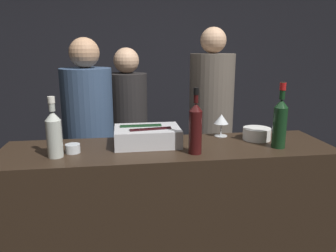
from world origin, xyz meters
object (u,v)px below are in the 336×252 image
at_px(person_in_hoodie, 211,124).
at_px(wine_glass, 221,120).
at_px(bowl_white, 257,133).
at_px(white_wine_bottle, 54,132).
at_px(person_grey_polo, 90,144).
at_px(candle_votive, 73,148).
at_px(ice_bin_with_bottles, 147,135).
at_px(person_blond_tee, 128,134).
at_px(red_wine_bottle_black_foil, 195,127).
at_px(red_wine_bottle_burgundy, 280,121).

bearing_deg(person_in_hoodie, wine_glass, -145.11).
xyz_separation_m(bowl_white, white_wine_bottle, (-1.19, -0.17, 0.10)).
height_order(bowl_white, person_in_hoodie, person_in_hoodie).
xyz_separation_m(white_wine_bottle, person_grey_polo, (0.11, 0.67, -0.27)).
bearing_deg(candle_votive, person_grey_polo, 87.19).
xyz_separation_m(ice_bin_with_bottles, wine_glass, (0.49, 0.12, 0.05)).
distance_m(person_blond_tee, person_grey_polo, 0.49).
distance_m(person_in_hoodie, person_grey_polo, 1.03).
xyz_separation_m(person_blond_tee, person_grey_polo, (-0.30, -0.38, 0.04)).
relative_size(candle_votive, person_grey_polo, 0.05).
height_order(ice_bin_with_bottles, candle_votive, ice_bin_with_bottles).
distance_m(ice_bin_with_bottles, red_wine_bottle_black_foil, 0.33).
bearing_deg(red_wine_bottle_black_foil, person_grey_polo, 131.52).
bearing_deg(white_wine_bottle, person_blond_tee, 68.92).
height_order(wine_glass, person_in_hoodie, person_in_hoodie).
bearing_deg(bowl_white, red_wine_bottle_burgundy, -72.55).
distance_m(wine_glass, red_wine_bottle_burgundy, 0.39).
relative_size(person_in_hoodie, person_grey_polo, 1.05).
xyz_separation_m(bowl_white, candle_votive, (-1.11, -0.11, -0.01)).
bearing_deg(candle_votive, red_wine_bottle_burgundy, -3.42).
bearing_deg(red_wine_bottle_black_foil, candle_votive, 170.82).
bearing_deg(candle_votive, bowl_white, 5.59).
height_order(red_wine_bottle_burgundy, person_blond_tee, person_blond_tee).
height_order(ice_bin_with_bottles, white_wine_bottle, white_wine_bottle).
bearing_deg(wine_glass, person_blond_tee, 126.94).
bearing_deg(red_wine_bottle_burgundy, wine_glass, 131.80).
distance_m(bowl_white, person_grey_polo, 1.20).
height_order(bowl_white, red_wine_bottle_burgundy, red_wine_bottle_burgundy).
xyz_separation_m(wine_glass, person_grey_polo, (-0.88, 0.39, -0.24)).
bearing_deg(bowl_white, candle_votive, -174.41).
height_order(ice_bin_with_bottles, person_in_hoodie, person_in_hoodie).
distance_m(ice_bin_with_bottles, red_wine_bottle_burgundy, 0.77).
distance_m(ice_bin_with_bottles, candle_votive, 0.43).
xyz_separation_m(ice_bin_with_bottles, person_grey_polo, (-0.39, 0.51, -0.19)).
xyz_separation_m(person_in_hoodie, person_grey_polo, (-0.99, -0.26, -0.05)).
distance_m(red_wine_bottle_burgundy, person_in_hoodie, 0.98).
xyz_separation_m(white_wine_bottle, person_blond_tee, (0.40, 1.05, -0.30)).
height_order(red_wine_bottle_black_foil, red_wine_bottle_burgundy, red_wine_bottle_burgundy).
distance_m(red_wine_bottle_black_foil, person_in_hoodie, 1.07).
xyz_separation_m(ice_bin_with_bottles, bowl_white, (0.69, 0.01, -0.02)).
height_order(ice_bin_with_bottles, red_wine_bottle_burgundy, red_wine_bottle_burgundy).
relative_size(red_wine_bottle_burgundy, person_in_hoodie, 0.21).
bearing_deg(ice_bin_with_bottles, wine_glass, 13.62).
xyz_separation_m(candle_votive, person_in_hoodie, (1.02, 0.87, -0.10)).
height_order(ice_bin_with_bottles, person_grey_polo, person_grey_polo).
distance_m(wine_glass, white_wine_bottle, 1.03).
relative_size(wine_glass, person_grey_polo, 0.08).
bearing_deg(person_grey_polo, person_in_hoodie, 132.83).
bearing_deg(ice_bin_with_bottles, red_wine_bottle_burgundy, -12.56).
height_order(ice_bin_with_bottles, person_blond_tee, person_blond_tee).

